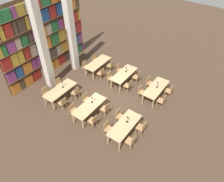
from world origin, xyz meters
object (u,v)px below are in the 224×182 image
(chair_2, at_px, (142,128))
(reading_table_5, at_px, (98,63))
(chair_22, at_px, (111,65))
(chair_21, at_px, (86,66))
(desk_lamp_2, at_px, (92,98))
(reading_table_4, at_px, (60,90))
(chair_8, at_px, (93,121))
(chair_13, at_px, (110,78))
(chair_12, at_px, (128,85))
(chair_6, at_px, (170,91))
(chair_5, at_px, (141,91))
(reading_table_0, at_px, (125,126))
(chair_4, at_px, (162,101))
(desk_lamp_4, at_px, (62,83))
(chair_16, at_px, (63,103))
(chair_3, at_px, (119,116))
(chair_15, at_px, (120,70))
(reading_table_2, at_px, (89,107))
(chair_0, at_px, (131,141))
(chair_18, at_px, (76,92))
(chair_20, at_px, (101,73))
(reading_table_3, at_px, (124,74))
(chair_17, at_px, (46,93))
(desk_lamp_0, at_px, (127,118))
(desk_lamp_1, at_px, (158,83))
(pillar_left, at_px, (42,46))
(chair_9, at_px, (74,110))
(pillar_center, at_px, (71,31))
(chair_7, at_px, (150,83))
(chair_14, at_px, (137,77))
(desk_lamp_3, at_px, (126,68))
(chair_1, at_px, (108,128))
(chair_23, at_px, (95,59))
(reading_table_1, at_px, (156,88))

(chair_2, bearing_deg, reading_table_5, 59.99)
(chair_22, bearing_deg, chair_2, -128.29)
(chair_21, bearing_deg, desk_lamp_2, 46.34)
(reading_table_4, height_order, chair_21, chair_21)
(chair_8, xyz_separation_m, chair_13, (3.69, 1.48, 0.00))
(chair_8, height_order, chair_12, same)
(reading_table_5, bearing_deg, chair_6, -85.01)
(chair_5, relative_size, chair_13, 1.00)
(chair_8, bearing_deg, chair_22, 25.39)
(reading_table_0, distance_m, chair_4, 3.20)
(desk_lamp_4, bearing_deg, chair_16, -137.75)
(chair_3, bearing_deg, chair_21, -118.70)
(chair_13, height_order, chair_15, same)
(chair_5, height_order, reading_table_2, chair_5)
(chair_0, height_order, chair_15, same)
(chair_3, height_order, chair_18, same)
(chair_6, relative_size, chair_20, 1.00)
(reading_table_0, xyz_separation_m, reading_table_3, (3.71, 2.46, 0.00))
(chair_17, xyz_separation_m, chair_20, (3.68, -1.50, 0.00))
(desk_lamp_0, bearing_deg, chair_3, 64.72)
(desk_lamp_1, bearing_deg, chair_3, 167.05)
(pillar_left, bearing_deg, chair_9, -109.98)
(pillar_center, bearing_deg, chair_3, -113.64)
(chair_15, bearing_deg, chair_7, 88.86)
(chair_4, relative_size, chair_22, 1.00)
(chair_14, distance_m, reading_table_5, 3.04)
(chair_15, distance_m, desk_lamp_3, 0.96)
(chair_6, bearing_deg, reading_table_5, 94.99)
(chair_5, relative_size, chair_8, 1.00)
(chair_1, bearing_deg, chair_20, -138.13)
(chair_17, height_order, chair_23, same)
(reading_table_1, bearing_deg, chair_1, 170.58)
(pillar_center, bearing_deg, chair_7, -78.79)
(pillar_center, xyz_separation_m, reading_table_2, (-3.07, -4.00, -2.31))
(pillar_center, relative_size, chair_6, 6.84)
(reading_table_3, xyz_separation_m, chair_18, (-3.09, 1.62, -0.22))
(chair_7, xyz_separation_m, desk_lamp_2, (-3.88, 1.71, 0.61))
(chair_14, bearing_deg, chair_3, -164.39)
(chair_6, xyz_separation_m, desk_lamp_3, (-0.24, 3.16, 0.58))
(reading_table_5, height_order, chair_23, chair_23)
(reading_table_0, distance_m, chair_1, 0.90)
(desk_lamp_3, bearing_deg, desk_lamp_0, -146.46)
(chair_9, relative_size, chair_23, 1.00)
(chair_20, bearing_deg, chair_7, -72.48)
(chair_9, bearing_deg, chair_18, -141.29)
(chair_2, distance_m, desk_lamp_3, 4.68)
(pillar_center, distance_m, chair_1, 7.19)
(chair_0, distance_m, reading_table_2, 3.18)
(desk_lamp_0, distance_m, chair_7, 4.07)
(pillar_center, distance_m, chair_4, 7.54)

